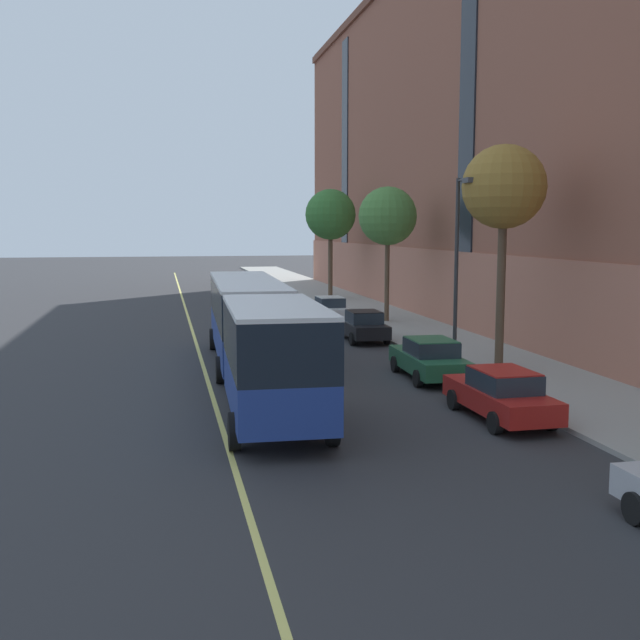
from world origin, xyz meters
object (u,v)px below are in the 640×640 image
object	(u,v)px
parked_car_black_1	(363,326)
parked_car_green_0	(429,358)
city_bus	(255,327)
fire_hydrant	(338,306)
parked_car_red_4	(501,394)
street_lamp	(459,253)
street_tree_mid_block	(504,189)
street_tree_far_uptown	(388,217)
street_tree_far_downtown	(330,215)
parked_car_white_3	(329,309)

from	to	relation	value
parked_car_black_1	parked_car_green_0	bearing A→B (deg)	-90.44
city_bus	fire_hydrant	distance (m)	23.16
parked_car_red_4	street_lamp	world-z (taller)	street_lamp
parked_car_red_4	street_tree_mid_block	size ratio (longest dim) A/B	0.54
parked_car_black_1	street_tree_mid_block	distance (m)	11.37
city_bus	street_tree_far_uptown	bearing A→B (deg)	57.89
parked_car_red_4	street_tree_far_uptown	world-z (taller)	street_tree_far_uptown
street_tree_far_downtown	parked_car_green_0	bearing A→B (deg)	-95.98
parked_car_black_1	parked_car_white_3	distance (m)	7.98
street_lamp	street_tree_far_downtown	bearing A→B (deg)	87.05
city_bus	street_lamp	distance (m)	8.82
street_tree_far_downtown	city_bus	bearing A→B (deg)	-107.63
city_bus	parked_car_green_0	distance (m)	6.73
city_bus	fire_hydrant	size ratio (longest dim) A/B	27.61
parked_car_white_3	city_bus	bearing A→B (deg)	-111.28
street_tree_mid_block	parked_car_red_4	bearing A→B (deg)	-114.95
street_tree_mid_block	street_tree_far_uptown	bearing A→B (deg)	90.00
city_bus	street_lamp	size ratio (longest dim) A/B	2.64
street_tree_far_uptown	street_lamp	world-z (taller)	street_tree_far_uptown
street_tree_far_downtown	fire_hydrant	world-z (taller)	street_tree_far_downtown
parked_car_black_1	fire_hydrant	bearing A→B (deg)	82.62
fire_hydrant	street_lamp	bearing A→B (deg)	-89.72
parked_car_white_3	fire_hydrant	distance (m)	4.70
parked_car_green_0	street_tree_far_uptown	distance (m)	17.65
parked_car_black_1	fire_hydrant	world-z (taller)	parked_car_black_1
street_tree_far_uptown	fire_hydrant	size ratio (longest dim) A/B	11.11
parked_car_black_1	street_tree_far_uptown	world-z (taller)	street_tree_far_uptown
parked_car_green_0	street_lamp	xyz separation A→B (m)	(1.78, 1.68, 3.92)
street_tree_far_uptown	street_lamp	size ratio (longest dim) A/B	1.06
parked_car_green_0	fire_hydrant	size ratio (longest dim) A/B	6.62
parked_car_red_4	street_tree_far_uptown	bearing A→B (deg)	81.49
parked_car_white_3	street_tree_far_uptown	distance (m)	6.60
parked_car_white_3	street_tree_far_uptown	size ratio (longest dim) A/B	0.54
street_tree_mid_block	fire_hydrant	world-z (taller)	street_tree_mid_block
parked_car_black_1	street_lamp	size ratio (longest dim) A/B	0.60
street_tree_mid_block	parked_car_black_1	bearing A→B (deg)	110.32
street_tree_far_downtown	fire_hydrant	size ratio (longest dim) A/B	11.98
parked_car_black_1	parked_car_red_4	size ratio (longest dim) A/B	0.95
city_bus	parked_car_black_1	xyz separation A→B (m)	(6.65, 9.18, -1.30)
parked_car_black_1	fire_hydrant	size ratio (longest dim) A/B	6.24
parked_car_white_3	fire_hydrant	bearing A→B (deg)	70.45
parked_car_white_3	street_tree_far_uptown	world-z (taller)	street_tree_far_uptown
parked_car_red_4	street_tree_far_downtown	xyz separation A→B (m)	(3.39, 38.07, 5.95)
parked_car_black_1	parked_car_white_3	size ratio (longest dim) A/B	1.04
parked_car_red_4	street_tree_far_uptown	size ratio (longest dim) A/B	0.59
city_bus	street_lamp	bearing A→B (deg)	7.14
parked_car_green_0	parked_car_white_3	world-z (taller)	same
parked_car_black_1	parked_car_red_4	xyz separation A→B (m)	(-0.14, -16.09, 0.00)
street_tree_far_downtown	street_tree_far_uptown	bearing A→B (deg)	-90.00
street_lamp	fire_hydrant	distance (m)	20.96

